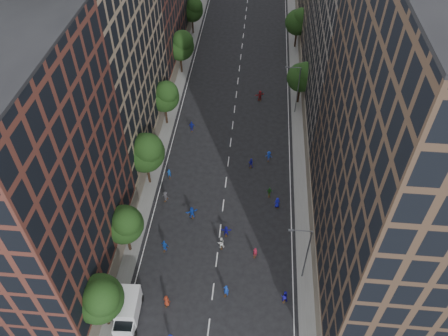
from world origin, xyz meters
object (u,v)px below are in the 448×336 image
cargo_van (127,311)px  skater_1 (226,290)px  streetlamp_far (297,88)px  skater_2 (284,296)px  streetlamp_near (305,252)px

cargo_van → skater_1: (10.70, 3.76, -0.55)m
cargo_van → skater_1: bearing=16.8°
streetlamp_far → skater_1: size_ratio=4.86×
cargo_van → skater_1: cargo_van is taller
skater_2 → streetlamp_near: bearing=-118.1°
streetlamp_far → skater_1: 37.53m
streetlamp_near → skater_2: (-2.01, -3.37, -4.28)m
cargo_van → skater_1: size_ratio=2.89×
streetlamp_near → streetlamp_far: (0.00, 33.00, 0.00)m
cargo_van → skater_2: cargo_van is taller
skater_1 → skater_2: (6.77, -0.13, -0.05)m
skater_2 → skater_1: bearing=1.5°
streetlamp_near → cargo_van: bearing=-160.2°
streetlamp_far → skater_2: streetlamp_far is taller
streetlamp_near → skater_2: size_ratio=5.11×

